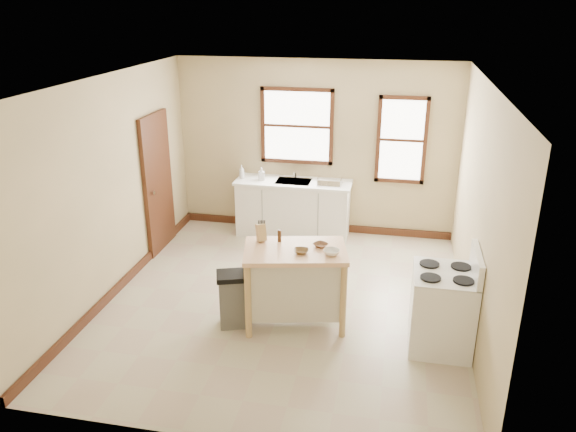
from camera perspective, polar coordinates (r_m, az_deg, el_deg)
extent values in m
plane|color=#BFB697|center=(7.32, -0.43, -8.67)|extent=(5.00, 5.00, 0.00)
plane|color=white|center=(6.40, -0.49, 13.59)|extent=(5.00, 5.00, 0.00)
cube|color=tan|center=(9.09, 2.80, 6.90)|extent=(4.50, 0.04, 2.80)
cube|color=tan|center=(7.50, -17.55, 2.76)|extent=(0.04, 5.00, 2.80)
cube|color=tan|center=(6.67, 18.81, 0.32)|extent=(0.04, 5.00, 2.80)
cube|color=#402211|center=(8.69, -13.08, 3.27)|extent=(0.06, 0.90, 2.10)
cube|color=#402211|center=(9.48, 2.63, -1.01)|extent=(4.50, 0.04, 0.12)
cube|color=#402211|center=(8.00, -16.30, -6.38)|extent=(0.04, 5.00, 0.12)
cylinder|color=silver|center=(9.12, 0.77, 4.56)|extent=(0.03, 0.03, 0.22)
imported|color=#B2B2B2|center=(9.12, -4.73, 4.50)|extent=(0.11, 0.11, 0.22)
imported|color=#B2B2B2|center=(9.04, -2.70, 4.32)|extent=(0.12, 0.12, 0.20)
cylinder|color=#3D2410|center=(6.62, -0.88, -2.02)|extent=(0.05, 0.05, 0.15)
imported|color=brown|center=(6.36, 1.35, -3.59)|extent=(0.18, 0.18, 0.04)
imported|color=brown|center=(6.52, 3.32, -2.97)|extent=(0.23, 0.23, 0.04)
imported|color=white|center=(6.33, 4.44, -3.68)|extent=(0.25, 0.25, 0.06)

